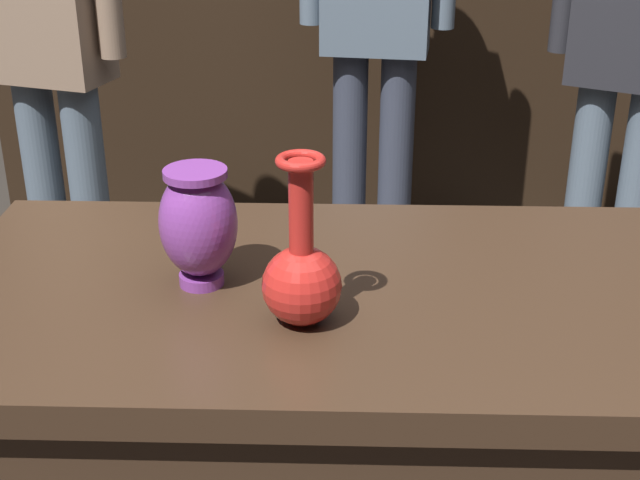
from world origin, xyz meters
name	(u,v)px	position (x,y,z in m)	size (l,w,h in m)	color
back_display_shelf	(344,91)	(0.00, 2.20, 0.49)	(2.60, 0.40, 0.99)	black
vase_centerpiece	(302,274)	(-0.05, -0.11, 0.87)	(0.11, 0.11, 0.24)	red
vase_tall_behind	(198,224)	(-0.20, 0.00, 0.90)	(0.12, 0.12, 0.18)	#7A388E
visitor_center_back	(377,1)	(0.10, 1.54, 0.95)	(0.47, 0.22, 1.62)	#333847
visitor_near_left	(46,25)	(-0.80, 1.21, 0.94)	(0.45, 0.27, 1.60)	slate
visitor_near_right	(633,36)	(0.81, 1.34, 0.90)	(0.43, 0.31, 1.53)	slate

